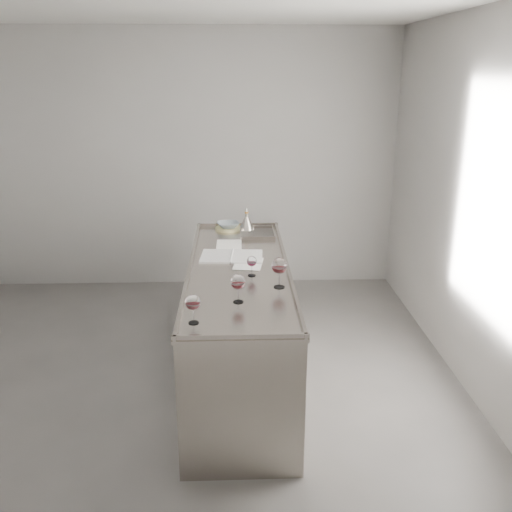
{
  "coord_description": "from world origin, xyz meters",
  "views": [
    {
      "loc": [
        0.48,
        -3.75,
        2.37
      ],
      "look_at": [
        0.63,
        0.34,
        1.02
      ],
      "focal_mm": 40.0,
      "sensor_mm": 36.0,
      "label": 1
    }
  ],
  "objects_px": {
    "wine_glass_left": "(193,303)",
    "ceramic_bowl": "(228,225)",
    "wine_glass_small": "(252,262)",
    "wine_funnel": "(247,223)",
    "wine_glass_right": "(279,266)",
    "wine_glass_middle": "(238,283)",
    "notebook": "(232,256)",
    "counter": "(239,324)"
  },
  "relations": [
    {
      "from": "wine_glass_small",
      "to": "ceramic_bowl",
      "type": "xyz_separation_m",
      "value": [
        -0.18,
        1.25,
        -0.06
      ]
    },
    {
      "from": "counter",
      "to": "notebook",
      "type": "height_order",
      "value": "counter"
    },
    {
      "from": "counter",
      "to": "wine_glass_middle",
      "type": "distance_m",
      "value": 0.89
    },
    {
      "from": "counter",
      "to": "wine_glass_right",
      "type": "xyz_separation_m",
      "value": [
        0.27,
        -0.41,
        0.62
      ]
    },
    {
      "from": "ceramic_bowl",
      "to": "wine_funnel",
      "type": "relative_size",
      "value": 0.96
    },
    {
      "from": "counter",
      "to": "ceramic_bowl",
      "type": "height_order",
      "value": "ceramic_bowl"
    },
    {
      "from": "counter",
      "to": "wine_funnel",
      "type": "xyz_separation_m",
      "value": [
        0.08,
        1.08,
        0.53
      ]
    },
    {
      "from": "wine_glass_left",
      "to": "ceramic_bowl",
      "type": "height_order",
      "value": "wine_glass_left"
    },
    {
      "from": "wine_glass_middle",
      "to": "ceramic_bowl",
      "type": "bearing_deg",
      "value": 92.62
    },
    {
      "from": "wine_glass_right",
      "to": "wine_funnel",
      "type": "xyz_separation_m",
      "value": [
        -0.19,
        1.49,
        -0.09
      ]
    },
    {
      "from": "counter",
      "to": "ceramic_bowl",
      "type": "distance_m",
      "value": 1.2
    },
    {
      "from": "counter",
      "to": "wine_glass_right",
      "type": "distance_m",
      "value": 0.79
    },
    {
      "from": "wine_funnel",
      "to": "counter",
      "type": "bearing_deg",
      "value": -94.46
    },
    {
      "from": "wine_glass_left",
      "to": "wine_glass_small",
      "type": "height_order",
      "value": "wine_glass_left"
    },
    {
      "from": "wine_glass_right",
      "to": "ceramic_bowl",
      "type": "xyz_separation_m",
      "value": [
        -0.36,
        1.49,
        -0.11
      ]
    },
    {
      "from": "wine_glass_middle",
      "to": "wine_glass_small",
      "type": "xyz_separation_m",
      "value": [
        0.1,
        0.49,
        -0.03
      ]
    },
    {
      "from": "wine_glass_middle",
      "to": "wine_glass_small",
      "type": "bearing_deg",
      "value": 78.23
    },
    {
      "from": "wine_glass_left",
      "to": "wine_glass_middle",
      "type": "relative_size",
      "value": 0.95
    },
    {
      "from": "wine_glass_left",
      "to": "wine_glass_middle",
      "type": "distance_m",
      "value": 0.41
    },
    {
      "from": "notebook",
      "to": "wine_glass_small",
      "type": "bearing_deg",
      "value": -67.51
    },
    {
      "from": "wine_glass_left",
      "to": "notebook",
      "type": "bearing_deg",
      "value": 79.78
    },
    {
      "from": "wine_glass_left",
      "to": "ceramic_bowl",
      "type": "distance_m",
      "value": 2.06
    },
    {
      "from": "wine_glass_left",
      "to": "ceramic_bowl",
      "type": "xyz_separation_m",
      "value": [
        0.19,
        2.05,
        -0.08
      ]
    },
    {
      "from": "wine_glass_small",
      "to": "notebook",
      "type": "xyz_separation_m",
      "value": [
        -0.15,
        0.43,
        -0.1
      ]
    },
    {
      "from": "counter",
      "to": "wine_glass_left",
      "type": "bearing_deg",
      "value": -105.87
    },
    {
      "from": "wine_glass_left",
      "to": "wine_glass_middle",
      "type": "xyz_separation_m",
      "value": [
        0.27,
        0.31,
        0.01
      ]
    },
    {
      "from": "wine_glass_left",
      "to": "wine_funnel",
      "type": "height_order",
      "value": "wine_funnel"
    },
    {
      "from": "wine_glass_right",
      "to": "wine_glass_small",
      "type": "distance_m",
      "value": 0.3
    },
    {
      "from": "notebook",
      "to": "ceramic_bowl",
      "type": "height_order",
      "value": "ceramic_bowl"
    },
    {
      "from": "wine_glass_right",
      "to": "wine_glass_middle",
      "type": "bearing_deg",
      "value": -138.49
    },
    {
      "from": "wine_glass_left",
      "to": "wine_glass_small",
      "type": "bearing_deg",
      "value": 65.21
    },
    {
      "from": "counter",
      "to": "ceramic_bowl",
      "type": "bearing_deg",
      "value": 94.69
    },
    {
      "from": "wine_glass_left",
      "to": "wine_glass_middle",
      "type": "bearing_deg",
      "value": 49.13
    },
    {
      "from": "wine_glass_middle",
      "to": "notebook",
      "type": "bearing_deg",
      "value": 92.8
    },
    {
      "from": "wine_glass_middle",
      "to": "wine_glass_small",
      "type": "relative_size",
      "value": 1.27
    },
    {
      "from": "counter",
      "to": "notebook",
      "type": "relative_size",
      "value": 4.78
    },
    {
      "from": "counter",
      "to": "wine_glass_small",
      "type": "distance_m",
      "value": 0.6
    },
    {
      "from": "wine_glass_small",
      "to": "ceramic_bowl",
      "type": "relative_size",
      "value": 0.73
    },
    {
      "from": "wine_glass_right",
      "to": "notebook",
      "type": "relative_size",
      "value": 0.42
    },
    {
      "from": "wine_glass_middle",
      "to": "wine_glass_right",
      "type": "relative_size",
      "value": 0.89
    },
    {
      "from": "wine_glass_small",
      "to": "wine_funnel",
      "type": "relative_size",
      "value": 0.7
    },
    {
      "from": "wine_glass_middle",
      "to": "wine_funnel",
      "type": "bearing_deg",
      "value": 86.94
    }
  ]
}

